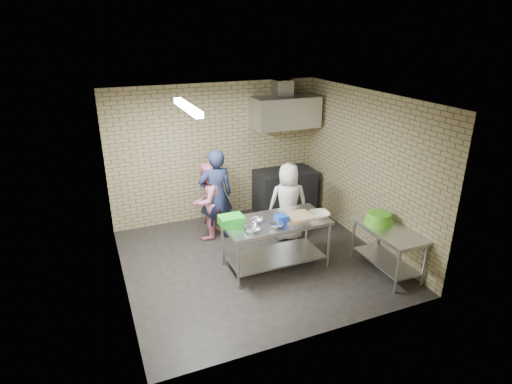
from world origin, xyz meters
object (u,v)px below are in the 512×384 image
(blue_tub, at_px, (282,219))
(bottle_green, at_px, (301,113))
(side_counter, at_px, (387,250))
(green_crate, at_px, (231,220))
(prep_table, at_px, (275,243))
(bottle_red, at_px, (283,114))
(woman_pink, at_px, (207,201))
(woman_white, at_px, (288,202))
(man_navy, at_px, (216,195))
(stove, at_px, (284,191))
(green_basin, at_px, (379,218))

(blue_tub, xyz_separation_m, bottle_green, (1.51, 2.27, 1.13))
(side_counter, bearing_deg, green_crate, 157.51)
(prep_table, relative_size, bottle_green, 11.01)
(bottle_red, distance_m, bottle_green, 0.40)
(prep_table, xyz_separation_m, woman_pink, (-0.71, 1.41, 0.31))
(prep_table, height_order, woman_white, woman_white)
(man_navy, height_order, woman_white, man_navy)
(blue_tub, bearing_deg, prep_table, 116.57)
(green_crate, xyz_separation_m, woman_pink, (-0.01, 1.29, -0.18))
(stove, bearing_deg, man_navy, -160.31)
(side_counter, distance_m, bottle_red, 3.44)
(prep_table, distance_m, woman_pink, 1.61)
(man_navy, bearing_deg, green_basin, 140.52)
(side_counter, bearing_deg, woman_white, 119.73)
(prep_table, xyz_separation_m, woman_white, (0.63, 0.82, 0.31))
(prep_table, bearing_deg, side_counter, -27.60)
(green_basin, distance_m, woman_white, 1.66)
(woman_pink, bearing_deg, woman_white, 122.83)
(side_counter, bearing_deg, green_basin, 94.57)
(man_navy, bearing_deg, prep_table, 115.57)
(prep_table, bearing_deg, green_crate, 170.27)
(green_basin, xyz_separation_m, woman_pink, (-2.25, 1.98, -0.11))
(man_navy, height_order, woman_pink, man_navy)
(stove, xyz_separation_m, green_basin, (0.43, -2.50, 0.38))
(green_basin, relative_size, bottle_green, 3.07)
(side_counter, distance_m, bottle_green, 3.41)
(prep_table, relative_size, blue_tub, 9.00)
(bottle_red, height_order, bottle_green, bottle_red)
(green_basin, distance_m, bottle_green, 2.98)
(blue_tub, xyz_separation_m, woman_white, (0.58, 0.92, -0.17))
(blue_tub, bearing_deg, woman_pink, 116.54)
(stove, xyz_separation_m, bottle_red, (0.05, 0.24, 1.58))
(blue_tub, relative_size, green_basin, 0.40)
(side_counter, xyz_separation_m, blue_tub, (-1.51, 0.72, 0.51))
(stove, distance_m, blue_tub, 2.33)
(woman_white, bearing_deg, green_basin, 140.34)
(green_crate, bearing_deg, stove, 45.02)
(side_counter, relative_size, man_navy, 0.71)
(green_basin, bearing_deg, stove, 99.76)
(stove, bearing_deg, bottle_green, 28.07)
(man_navy, relative_size, woman_white, 1.18)
(stove, distance_m, bottle_red, 1.60)
(man_navy, distance_m, woman_white, 1.31)
(blue_tub, height_order, green_basin, blue_tub)
(stove, height_order, green_crate, green_crate)
(bottle_red, distance_m, woman_white, 1.96)
(bottle_red, bearing_deg, woman_pink, -157.90)
(prep_table, relative_size, bottle_red, 9.17)
(bottle_red, bearing_deg, green_basin, -82.10)
(green_basin, bearing_deg, woman_white, 123.42)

